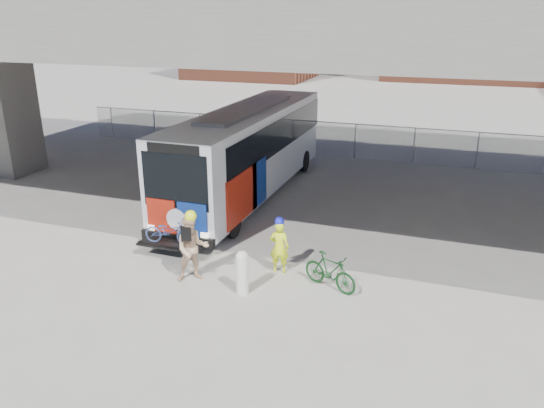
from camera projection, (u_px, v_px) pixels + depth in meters
The scene contains 9 objects.
ground at pixel (253, 243), 17.63m from camera, with size 160.00×160.00×0.00m, color #9E9991.
bus at pixel (249, 145), 21.67m from camera, with size 2.67×12.92×3.69m.
overpass at pixel (292, 33), 18.97m from camera, with size 40.00×16.00×7.95m.
chainlink_fence at pixel (337, 130), 27.79m from camera, with size 30.00×0.06×30.00m.
brick_buildings at pixel (424, 31), 58.16m from camera, with size 54.00×22.00×12.00m.
bollard at pixel (242, 271), 14.21m from camera, with size 0.33×0.33×1.26m.
cyclist_hivis at pixel (279, 246), 15.38m from camera, with size 0.61×0.44×1.73m.
cyclist_tan at pixel (192, 248), 14.85m from camera, with size 1.19×1.13×2.12m.
bike_parked at pixel (330, 271), 14.54m from camera, with size 0.48×1.71×1.03m, color #15421B.
Camera 1 is at (6.01, -15.01, 7.18)m, focal length 35.00 mm.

